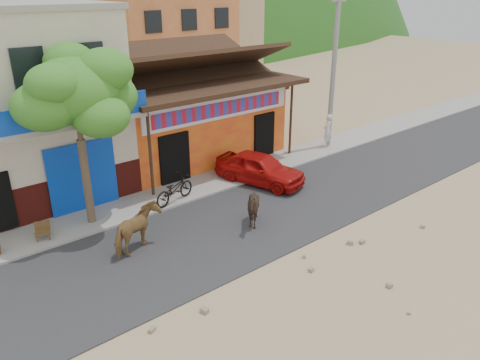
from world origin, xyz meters
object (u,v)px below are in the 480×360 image
object	(u,v)px
cow_tan	(137,230)
cow_dark	(253,208)
pedestrian	(327,131)
tree	(81,139)
red_car	(260,168)
scooter	(174,189)
cafe_chair_left	(41,225)
utility_pole	(334,66)

from	to	relation	value
cow_tan	cow_dark	size ratio (longest dim) A/B	1.29
pedestrian	tree	bearing A→B (deg)	-17.82
red_car	tree	bearing A→B (deg)	154.14
scooter	cafe_chair_left	world-z (taller)	cafe_chair_left
red_car	pedestrian	bearing A→B (deg)	-5.32
cow_dark	pedestrian	size ratio (longest dim) A/B	0.80
cow_dark	red_car	distance (m)	3.81
scooter	pedestrian	xyz separation A→B (m)	(9.50, 0.63, 0.33)
scooter	cafe_chair_left	xyz separation A→B (m)	(-4.81, 0.36, 0.00)
tree	cow_tan	world-z (taller)	tree
cow_dark	cow_tan	bearing A→B (deg)	-108.49
red_car	pedestrian	world-z (taller)	pedestrian
cafe_chair_left	cow_dark	bearing A→B (deg)	-12.27
tree	pedestrian	distance (m)	12.79
cow_tan	scooter	distance (m)	3.46
cow_dark	pedestrian	bearing A→B (deg)	111.98
scooter	pedestrian	world-z (taller)	pedestrian
tree	utility_pole	bearing A→B (deg)	0.90
tree	utility_pole	xyz separation A→B (m)	(12.80, 0.20, 1.00)
cow_tan	pedestrian	size ratio (longest dim) A/B	1.03
cow_tan	cow_dark	distance (m)	3.99
cow_tan	red_car	size ratio (longest dim) A/B	0.45
utility_pole	pedestrian	bearing A→B (deg)	-161.25
cafe_chair_left	tree	bearing A→B (deg)	23.51
tree	red_car	size ratio (longest dim) A/B	1.56
red_car	cafe_chair_left	world-z (taller)	red_car
tree	utility_pole	distance (m)	12.84
cow_tan	cow_dark	xyz separation A→B (m)	(3.84, -1.08, -0.06)
cow_tan	cafe_chair_left	world-z (taller)	cow_tan
scooter	cafe_chair_left	bearing A→B (deg)	70.74
utility_pole	scooter	xyz separation A→B (m)	(-9.70, -0.70, -3.50)
cow_tan	cafe_chair_left	bearing A→B (deg)	14.26
cafe_chair_left	utility_pole	bearing A→B (deg)	20.27
cow_dark	red_car	world-z (taller)	cow_dark
utility_pole	pedestrian	xyz separation A→B (m)	(-0.20, -0.07, -3.17)
utility_pole	cow_dark	world-z (taller)	utility_pole
cow_tan	cafe_chair_left	distance (m)	3.28
utility_pole	cow_tan	xyz separation A→B (m)	(-12.41, -2.85, -3.35)
utility_pole	pedestrian	size ratio (longest dim) A/B	4.80
red_car	scooter	size ratio (longest dim) A/B	2.00
tree	red_car	xyz separation A→B (m)	(6.94, -1.06, -2.42)
pedestrian	cafe_chair_left	world-z (taller)	pedestrian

